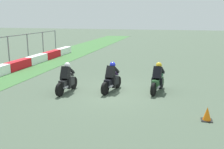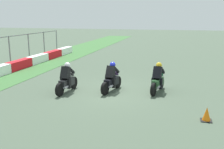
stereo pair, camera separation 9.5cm
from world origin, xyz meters
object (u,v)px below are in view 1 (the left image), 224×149
rider_lane_a (158,80)px  rider_lane_c (67,80)px  traffic_cone (207,114)px  rider_lane_b (112,79)px

rider_lane_a → rider_lane_c: bearing=115.7°
rider_lane_a → traffic_cone: (-3.28, -2.07, -0.38)m
rider_lane_c → traffic_cone: 6.84m
rider_lane_c → traffic_cone: (-2.13, -6.49, -0.38)m
rider_lane_a → rider_lane_b: 2.32m
rider_lane_a → rider_lane_c: (-1.15, 4.42, 0.00)m
rider_lane_b → rider_lane_c: (-0.71, 2.14, 0.00)m
rider_lane_a → rider_lane_c: 4.57m
rider_lane_a → rider_lane_b: same height
rider_lane_a → traffic_cone: rider_lane_a is taller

